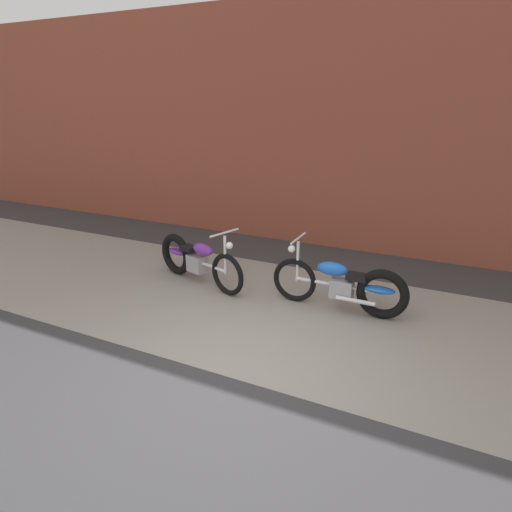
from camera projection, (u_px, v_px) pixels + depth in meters
The scene contains 5 objects.
ground_plane at pixel (233, 379), 4.83m from camera, with size 80.00×80.00×0.00m, color #38383A.
sidewalk_slab at pixel (291, 313), 6.31m from camera, with size 36.00×3.50×0.01m, color gray.
brick_building_wall at pixel (360, 129), 8.44m from camera, with size 36.00×0.50×4.76m, color brown.
motorcycle_purple at pixel (194, 259), 7.31m from camera, with size 1.95×0.82×1.03m.
motorcycle_blue at pixel (347, 286), 6.24m from camera, with size 2.01×0.58×1.03m.
Camera 1 is at (2.00, -3.58, 2.90)m, focal length 30.69 mm.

